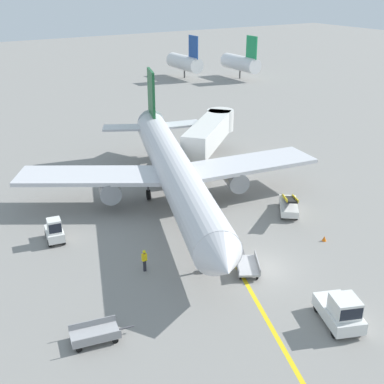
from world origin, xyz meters
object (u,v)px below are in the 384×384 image
Objects in this scene: safety_cone_nose_left at (204,265)px; safety_cone_nose_right at (324,238)px; jet_bridge at (211,130)px; baggage_cart_loaded at (247,265)px; baggage_tug_near_wing at (55,231)px; pushback_tug at (341,311)px; ground_crew_marshaller at (144,260)px; baggage_cart_empty_trailing at (95,334)px; belt_loader_forward_hold at (289,205)px; airliner at (174,169)px.

safety_cone_nose_right is (10.42, -1.68, 0.00)m from safety_cone_nose_left.
jet_bridge is 3.05× the size of baggage_cart_loaded.
jet_bridge is 4.33× the size of baggage_tug_near_wing.
pushback_tug is 2.38× the size of ground_crew_marshaller.
baggage_cart_loaded and baggage_cart_empty_trailing have the same top height.
baggage_tug_near_wing is 8.70m from ground_crew_marshaller.
baggage_tug_near_wing is at bearing -155.47° from jet_bridge.
baggage_tug_near_wing is 0.70× the size of baggage_cart_loaded.
jet_bridge is 2.76× the size of pushback_tug.
pushback_tug is at bearing -25.59° from baggage_cart_empty_trailing.
safety_cone_nose_right is at bearing 49.70° from pushback_tug.
jet_bridge is 24.53m from ground_crew_marshaller.
jet_bridge reaches higher than pushback_tug.
baggage_cart_loaded is 12.22m from baggage_cart_empty_trailing.
belt_loader_forward_hold is at bearing 32.59° from baggage_cart_loaded.
safety_cone_nose_right is (14.31, -3.53, -0.69)m from ground_crew_marshaller.
safety_cone_nose_left is (-13.24, -19.21, -3.32)m from jet_bridge.
baggage_tug_near_wing is at bearing 120.92° from pushback_tug.
baggage_cart_empty_trailing is 2.26× the size of ground_crew_marshaller.
pushback_tug reaches higher than safety_cone_nose_right.
safety_cone_nose_right is (-2.82, -20.89, -3.32)m from jet_bridge.
pushback_tug is 14.70m from baggage_cart_empty_trailing.
belt_loader_forward_hold is 2.78× the size of ground_crew_marshaller.
airliner is 14.64m from safety_cone_nose_right.
jet_bridge is 15.78m from belt_loader_forward_hold.
belt_loader_forward_hold is at bearing 7.17° from ground_crew_marshaller.
pushback_tug is 9.18× the size of safety_cone_nose_left.
belt_loader_forward_hold is (-1.80, -15.43, -2.77)m from jet_bridge.
jet_bridge reaches higher than belt_loader_forward_hold.
belt_loader_forward_hold reaches higher than baggage_cart_empty_trailing.
pushback_tug is 10.46m from safety_cone_nose_left.
jet_bridge reaches higher than baggage_cart_empty_trailing.
baggage_cart_empty_trailing is at bearing -161.08° from belt_loader_forward_hold.
safety_cone_nose_left is (-2.39, 2.01, -0.25)m from baggage_cart_loaded.
jet_bridge is at bearing 45.38° from ground_crew_marshaller.
baggage_cart_loaded is 8.32× the size of safety_cone_nose_left.
belt_loader_forward_hold is 5.58m from safety_cone_nose_right.
baggage_cart_loaded is 8.32× the size of safety_cone_nose_right.
baggage_cart_empty_trailing is at bearing -135.37° from jet_bridge.
belt_loader_forward_hold is 1.29× the size of baggage_cart_loaded.
ground_crew_marshaller is at bearing -134.62° from jet_bridge.
safety_cone_nose_right is at bearing -61.84° from airliner.
safety_cone_nose_right is at bearing -97.70° from jet_bridge.
jet_bridge is at bearing 62.90° from baggage_cart_loaded.
baggage_cart_loaded is 2.15× the size of ground_crew_marshaller.
baggage_cart_empty_trailing is (-13.25, 6.35, -0.53)m from pushback_tug.
ground_crew_marshaller is (-7.40, 11.68, -0.08)m from pushback_tug.
baggage_cart_loaded is at bearing -177.68° from safety_cone_nose_right.
baggage_tug_near_wing is 15.54m from baggage_cart_loaded.
baggage_tug_near_wing is at bearing 163.68° from belt_loader_forward_hold.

